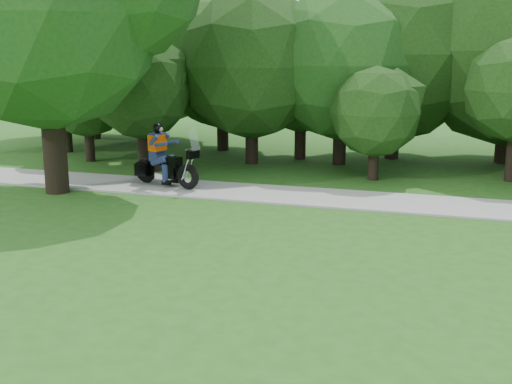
# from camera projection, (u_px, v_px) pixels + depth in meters

# --- Properties ---
(ground) EXTENTS (100.00, 100.00, 0.00)m
(ground) POSITION_uv_depth(u_px,v_px,m) (406.00, 328.00, 9.77)
(ground) COLOR #255C1A
(ground) RESTS_ON ground
(walkway) EXTENTS (60.00, 2.20, 0.06)m
(walkway) POSITION_uv_depth(u_px,v_px,m) (429.00, 205.00, 17.22)
(walkway) COLOR #989893
(walkway) RESTS_ON ground
(tree_line) EXTENTS (39.97, 11.98, 7.52)m
(tree_line) POSITION_uv_depth(u_px,v_px,m) (446.00, 62.00, 22.65)
(tree_line) COLOR black
(tree_line) RESTS_ON ground
(touring_motorcycle) EXTENTS (2.43, 1.26, 1.89)m
(touring_motorcycle) POSITION_uv_depth(u_px,v_px,m) (162.00, 163.00, 19.36)
(touring_motorcycle) COLOR black
(touring_motorcycle) RESTS_ON walkway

